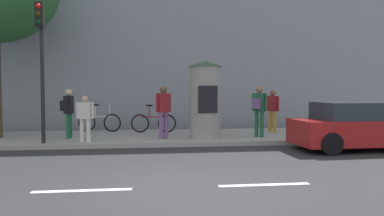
{
  "coord_description": "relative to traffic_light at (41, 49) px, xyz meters",
  "views": [
    {
      "loc": [
        -0.59,
        -7.12,
        1.86
      ],
      "look_at": [
        0.55,
        2.0,
        1.4
      ],
      "focal_mm": 36.04,
      "sensor_mm": 36.0,
      "label": 1
    }
  ],
  "objects": [
    {
      "name": "ground_plane",
      "position": [
        3.72,
        -5.24,
        -3.06
      ],
      "size": [
        80.0,
        80.0,
        0.0
      ],
      "primitive_type": "plane",
      "color": "#2B2B2D"
    },
    {
      "name": "bicycle_leaning",
      "position": [
        3.5,
        2.66,
        -2.52
      ],
      "size": [
        1.76,
        0.32,
        1.09
      ],
      "color": "black",
      "rests_on": "sidewalk_curb"
    },
    {
      "name": "traffic_light",
      "position": [
        0.0,
        0.0,
        0.0
      ],
      "size": [
        0.24,
        0.45,
        4.33
      ],
      "color": "black",
      "rests_on": "sidewalk_curb"
    },
    {
      "name": "pedestrian_with_bag",
      "position": [
        7.17,
        0.81,
        -1.83
      ],
      "size": [
        0.51,
        0.51,
        1.8
      ],
      "color": "#1E5938",
      "rests_on": "sidewalk_curb"
    },
    {
      "name": "pedestrian_with_backpack",
      "position": [
        1.26,
        0.2,
        -2.05
      ],
      "size": [
        0.59,
        0.37,
        1.49
      ],
      "color": "silver",
      "rests_on": "sidewalk_curb"
    },
    {
      "name": "pedestrian_near_pole",
      "position": [
        3.8,
        0.79,
        -1.85
      ],
      "size": [
        0.54,
        0.42,
        1.8
      ],
      "color": "#724C84",
      "rests_on": "sidewalk_curb"
    },
    {
      "name": "pedestrian_in_light_jacket",
      "position": [
        8.13,
        2.17,
        -1.94
      ],
      "size": [
        0.44,
        0.54,
        1.65
      ],
      "color": "#B78C33",
      "rests_on": "sidewalk_curb"
    },
    {
      "name": "pedestrian_in_dark_shirt",
      "position": [
        0.54,
        1.26,
        -1.91
      ],
      "size": [
        0.42,
        0.56,
        1.7
      ],
      "color": "#1E5938",
      "rests_on": "sidewalk_curb"
    },
    {
      "name": "poster_column",
      "position": [
        5.22,
        0.69,
        -1.56
      ],
      "size": [
        1.19,
        1.19,
        2.67
      ],
      "color": "gray",
      "rests_on": "sidewalk_curb"
    },
    {
      "name": "bicycle_upright",
      "position": [
        1.37,
        3.19,
        -2.52
      ],
      "size": [
        1.73,
        0.5,
        1.09
      ],
      "color": "black",
      "rests_on": "sidewalk_curb"
    },
    {
      "name": "building_backdrop",
      "position": [
        3.72,
        6.76,
        2.23
      ],
      "size": [
        36.0,
        5.0,
        10.59
      ],
      "primitive_type": "cube",
      "color": "gray",
      "rests_on": "ground_plane"
    },
    {
      "name": "sidewalk_curb",
      "position": [
        3.72,
        1.76,
        -2.99
      ],
      "size": [
        36.0,
        4.0,
        0.15
      ],
      "primitive_type": "cube",
      "color": "#9E9B93",
      "rests_on": "ground_plane"
    },
    {
      "name": "lane_markings",
      "position": [
        3.72,
        -5.24,
        -3.06
      ],
      "size": [
        25.8,
        0.16,
        0.01
      ],
      "color": "silver",
      "rests_on": "ground_plane"
    },
    {
      "name": "parked_car_dark",
      "position": [
        9.7,
        -1.4,
        -2.36
      ],
      "size": [
        4.27,
        1.97,
        1.45
      ],
      "color": "maroon",
      "rests_on": "ground_plane"
    }
  ]
}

